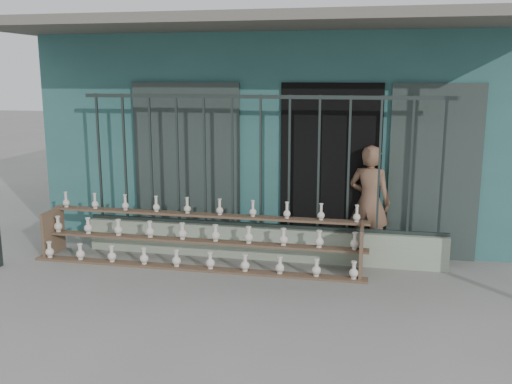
# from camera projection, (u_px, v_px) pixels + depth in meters

# --- Properties ---
(ground) EXTENTS (60.00, 60.00, 0.00)m
(ground) POSITION_uv_depth(u_px,v_px,m) (239.00, 292.00, 6.70)
(ground) COLOR slate
(workshop_building) EXTENTS (7.40, 6.60, 3.21)m
(workshop_building) POSITION_uv_depth(u_px,v_px,m) (292.00, 124.00, 10.42)
(workshop_building) COLOR #295756
(workshop_building) RESTS_ON ground
(parapet_wall) EXTENTS (5.00, 0.20, 0.45)m
(parapet_wall) POSITION_uv_depth(u_px,v_px,m) (260.00, 242.00, 7.90)
(parapet_wall) COLOR gray
(parapet_wall) RESTS_ON ground
(security_fence) EXTENTS (5.00, 0.04, 1.80)m
(security_fence) POSITION_uv_depth(u_px,v_px,m) (261.00, 162.00, 7.67)
(security_fence) COLOR #283330
(security_fence) RESTS_ON parapet_wall
(shelf_rack) EXTENTS (4.50, 0.68, 0.85)m
(shelf_rack) POSITION_uv_depth(u_px,v_px,m) (198.00, 238.00, 7.63)
(shelf_rack) COLOR brown
(shelf_rack) RESTS_ON ground
(elderly_woman) EXTENTS (0.66, 0.53, 1.58)m
(elderly_woman) POSITION_uv_depth(u_px,v_px,m) (369.00, 202.00, 7.82)
(elderly_woman) COLOR brown
(elderly_woman) RESTS_ON ground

